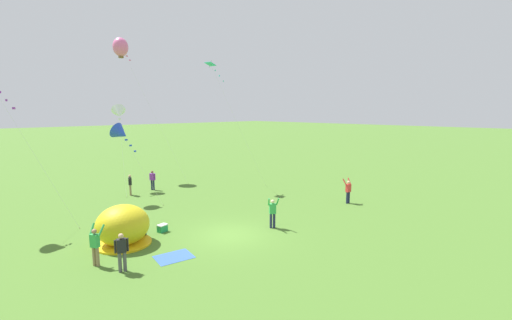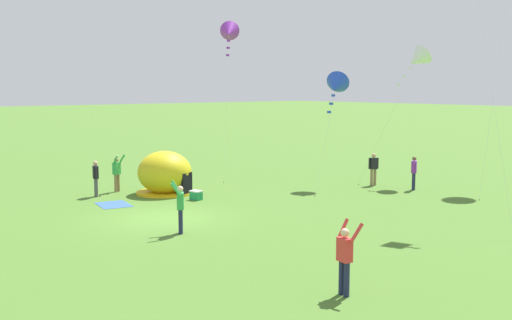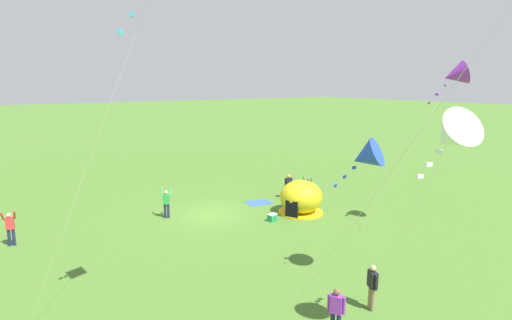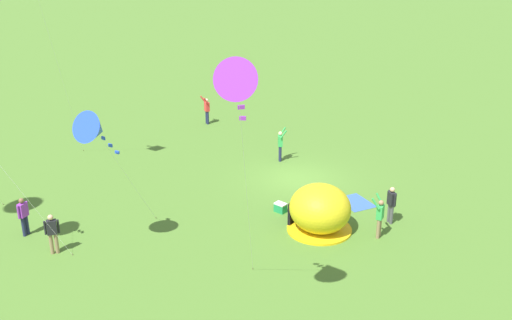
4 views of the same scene
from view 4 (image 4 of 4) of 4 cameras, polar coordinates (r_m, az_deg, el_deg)
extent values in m
plane|color=#477028|center=(31.21, 4.03, -1.80)|extent=(300.00, 300.00, 0.00)
ellipsoid|color=gold|center=(25.75, 6.12, -4.60)|extent=(2.70, 2.60, 2.10)
cylinder|color=yellow|center=(26.20, 6.04, -6.56)|extent=(2.81, 2.81, 0.10)
cube|color=black|center=(26.42, 3.53, -5.00)|extent=(0.44, 0.78, 1.10)
cube|color=#3359A5|center=(28.92, 9.45, -4.01)|extent=(1.91, 1.58, 0.01)
cube|color=#1E8C4C|center=(27.59, 2.34, -4.60)|extent=(0.59, 0.46, 0.38)
cube|color=white|center=(27.50, 2.35, -4.19)|extent=(0.60, 0.47, 0.06)
cylinder|color=#1E2347|center=(33.47, 2.30, 0.71)|extent=(0.15, 0.15, 0.88)
cylinder|color=#1E2347|center=(33.29, 2.32, 0.58)|extent=(0.15, 0.15, 0.88)
cube|color=green|center=(33.12, 2.33, 1.84)|extent=(0.45, 0.41, 0.60)
sphere|color=beige|center=(32.98, 2.34, 2.54)|extent=(0.22, 0.22, 0.22)
cylinder|color=green|center=(33.23, 2.56, 2.75)|extent=(0.24, 0.38, 0.50)
cylinder|color=green|center=(32.73, 2.64, 2.45)|extent=(0.33, 0.34, 0.50)
cylinder|color=#8C7251|center=(25.77, 11.56, -6.44)|extent=(0.15, 0.15, 0.88)
cylinder|color=#8C7251|center=(25.94, 11.69, -6.26)|extent=(0.15, 0.15, 0.88)
cube|color=green|center=(25.52, 11.75, -4.88)|extent=(0.38, 0.45, 0.60)
sphere|color=#9E7051|center=(25.34, 11.83, -4.01)|extent=(0.22, 0.22, 0.22)
cylinder|color=green|center=(25.12, 11.33, -4.11)|extent=(0.36, 0.29, 0.50)
cylinder|color=green|center=(25.59, 11.68, -3.65)|extent=(0.39, 0.19, 0.50)
cylinder|color=#8C7251|center=(25.48, -18.46, -7.52)|extent=(0.15, 0.15, 0.88)
cylinder|color=#8C7251|center=(25.50, -18.91, -7.56)|extent=(0.15, 0.15, 0.88)
cube|color=black|center=(25.15, -18.88, -6.07)|extent=(0.36, 0.44, 0.60)
sphere|color=tan|center=(24.96, -19.00, -5.19)|extent=(0.22, 0.22, 0.22)
cylinder|color=black|center=(25.13, -18.31, -6.01)|extent=(0.09, 0.09, 0.58)
cylinder|color=black|center=(25.17, -19.45, -6.12)|extent=(0.09, 0.09, 0.58)
cylinder|color=#1E2347|center=(39.68, -4.61, 4.03)|extent=(0.15, 0.15, 0.88)
cylinder|color=#1E2347|center=(39.85, -4.73, 4.11)|extent=(0.15, 0.15, 0.88)
cube|color=red|center=(39.55, -4.70, 5.09)|extent=(0.41, 0.30, 0.60)
sphere|color=beige|center=(39.43, -4.72, 5.69)|extent=(0.22, 0.22, 0.22)
cylinder|color=red|center=(39.13, -4.77, 5.61)|extent=(0.09, 0.38, 0.50)
cylinder|color=red|center=(39.60, -5.07, 5.80)|extent=(0.21, 0.39, 0.50)
cylinder|color=#1E2347|center=(27.38, -20.98, -5.77)|extent=(0.15, 0.15, 0.88)
cylinder|color=#1E2347|center=(27.26, -21.26, -5.94)|extent=(0.15, 0.15, 0.88)
cube|color=purple|center=(27.01, -21.33, -4.45)|extent=(0.40, 0.45, 0.60)
sphere|color=brown|center=(26.83, -21.45, -3.63)|extent=(0.22, 0.22, 0.22)
cylinder|color=purple|center=(27.16, -20.96, -4.25)|extent=(0.09, 0.09, 0.58)
cylinder|color=purple|center=(26.85, -21.70, -4.66)|extent=(0.09, 0.09, 0.58)
cylinder|color=#4C4C51|center=(27.08, 12.78, -5.11)|extent=(0.15, 0.15, 0.88)
cylinder|color=#4C4C51|center=(27.23, 12.56, -4.93)|extent=(0.15, 0.15, 0.88)
cube|color=black|center=(26.84, 12.79, -3.60)|extent=(0.43, 0.34, 0.60)
sphere|color=tan|center=(26.66, 12.87, -2.77)|extent=(0.22, 0.22, 0.22)
cylinder|color=black|center=(26.65, 13.07, -3.82)|extent=(0.09, 0.09, 0.58)
cylinder|color=black|center=(27.03, 12.52, -3.39)|extent=(0.09, 0.09, 0.58)
cylinder|color=silver|center=(24.00, -22.00, -2.10)|extent=(1.15, 3.25, 6.72)
cylinder|color=brown|center=(25.32, -17.06, -8.60)|extent=(0.03, 0.03, 0.06)
cylinder|color=silver|center=(19.49, -0.90, -3.07)|extent=(3.16, 2.81, 8.46)
cylinder|color=brown|center=(23.33, -0.31, -10.30)|extent=(0.03, 0.03, 0.06)
cone|color=purple|center=(16.10, -1.76, 7.55)|extent=(1.77, 1.76, 1.43)
cube|color=purple|center=(16.63, -1.57, 6.17)|extent=(0.21, 0.14, 0.12)
cube|color=purple|center=(17.09, -1.42, 5.06)|extent=(0.13, 0.21, 0.12)
cube|color=purple|center=(17.56, -1.28, 4.00)|extent=(0.18, 0.19, 0.12)
cylinder|color=silver|center=(32.62, -18.26, 8.30)|extent=(3.92, 2.99, 10.92)
cylinder|color=brown|center=(36.36, -16.11, 0.88)|extent=(0.03, 0.03, 0.06)
cylinder|color=brown|center=(30.74, -22.94, -3.89)|extent=(0.03, 0.03, 0.06)
cylinder|color=silver|center=(25.14, -12.07, -1.69)|extent=(1.59, 3.03, 5.26)
cylinder|color=brown|center=(27.45, -9.51, -5.42)|extent=(0.03, 0.03, 0.06)
cone|color=blue|center=(23.00, -15.12, 2.84)|extent=(1.75, 1.85, 1.54)
cube|color=blue|center=(23.46, -14.34, 2.03)|extent=(0.21, 0.09, 0.12)
cube|color=blue|center=(23.86, -13.70, 1.37)|extent=(0.21, 0.11, 0.12)
cube|color=blue|center=(24.26, -13.09, 0.72)|extent=(0.21, 0.13, 0.12)
camera|label=1|loc=(34.74, 36.82, 8.35)|focal=24.00mm
camera|label=2|loc=(52.65, -0.36, 13.75)|focal=42.00mm
camera|label=3|loc=(32.83, -41.43, 8.84)|focal=28.00mm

